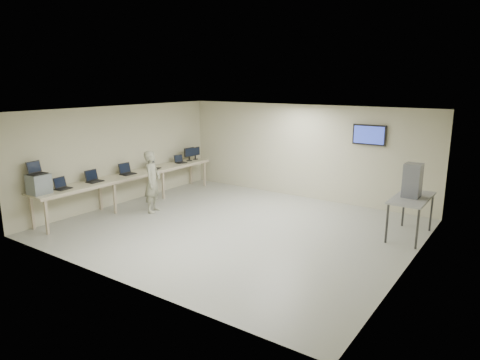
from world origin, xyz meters
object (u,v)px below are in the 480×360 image
Objects in this scene: equipment_box at (39,184)px; soldier at (153,182)px; workbench at (133,176)px; side_table at (412,200)px.

equipment_box is 2.78m from soldier.
workbench is 3.59× the size of soldier.
soldier is (1.00, -0.20, 0.01)m from workbench.
workbench is 3.84× the size of side_table.
workbench is 7.40m from side_table.
workbench is 1.02m from soldier.
workbench is at bearing 86.40° from equipment_box.
soldier is (1.07, 2.55, -0.30)m from equipment_box.
workbench is at bearing -166.21° from side_table.
soldier is 1.07× the size of side_table.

